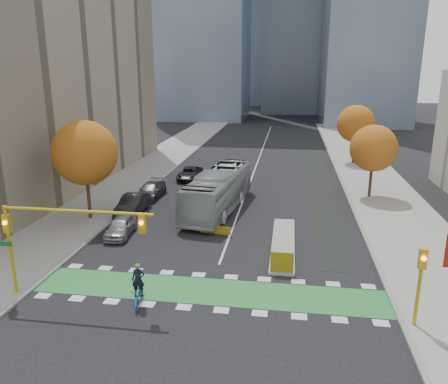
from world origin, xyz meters
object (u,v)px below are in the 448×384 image
(bus, at_px, (219,190))
(hazard_board, at_px, (282,262))
(parked_car_c, at_px, (151,190))
(parked_car_a, at_px, (120,226))
(tree_west, at_px, (85,153))
(traffic_signal_west, at_px, (52,229))
(tree_east_far, at_px, (356,124))
(traffic_signal_east, at_px, (421,276))
(parked_car_d, at_px, (190,173))
(parked_car_b, at_px, (133,205))
(tree_east_near, at_px, (373,148))
(cyclist, at_px, (139,291))

(bus, bearing_deg, hazard_board, -56.92)
(bus, relative_size, parked_car_c, 2.60)
(parked_car_a, bearing_deg, parked_car_c, 90.42)
(tree_west, xyz_separation_m, traffic_signal_west, (4.07, -12.51, -1.58))
(tree_west, distance_m, tree_east_far, 35.73)
(traffic_signal_east, xyz_separation_m, bus, (-12.35, 16.64, -0.94))
(parked_car_a, height_order, parked_car_d, parked_car_a)
(traffic_signal_east, bearing_deg, tree_west, 150.93)
(parked_car_d, bearing_deg, traffic_signal_east, -57.74)
(parked_car_b, bearing_deg, traffic_signal_east, -37.01)
(hazard_board, bearing_deg, tree_east_far, 75.88)
(tree_east_far, relative_size, traffic_signal_west, 0.90)
(hazard_board, relative_size, parked_car_d, 0.28)
(parked_car_a, relative_size, parked_car_d, 0.84)
(hazard_board, height_order, tree_west, tree_west)
(parked_car_c, xyz_separation_m, parked_car_d, (2.14, 7.61, -0.03))
(bus, xyz_separation_m, parked_car_d, (-5.02, 10.39, -1.11))
(parked_car_b, distance_m, parked_car_c, 5.00)
(tree_east_far, xyz_separation_m, parked_car_d, (-19.36, -11.48, -4.55))
(tree_east_far, xyz_separation_m, parked_car_a, (-20.63, -29.08, -4.53))
(tree_east_near, height_order, traffic_signal_east, tree_east_near)
(tree_west, xyz_separation_m, traffic_signal_east, (22.50, -12.51, -2.88))
(tree_west, xyz_separation_m, bus, (10.15, 4.13, -3.82))
(tree_west, bearing_deg, parked_car_d, 70.52)
(traffic_signal_west, bearing_deg, hazard_board, 21.55)
(hazard_board, bearing_deg, traffic_signal_east, -35.92)
(tree_west, relative_size, tree_east_far, 1.08)
(traffic_signal_west, relative_size, parked_car_b, 1.70)
(hazard_board, relative_size, parked_car_b, 0.28)
(traffic_signal_west, distance_m, parked_car_b, 14.82)
(hazard_board, distance_m, traffic_signal_east, 8.26)
(cyclist, xyz_separation_m, parked_car_a, (-4.73, 9.42, -0.09))
(tree_east_far, height_order, parked_car_c, tree_east_far)
(hazard_board, bearing_deg, tree_west, 154.01)
(parked_car_a, xyz_separation_m, parked_car_d, (1.26, 17.61, -0.02))
(tree_east_far, height_order, bus, tree_east_far)
(tree_west, bearing_deg, tree_east_near, 22.62)
(traffic_signal_east, bearing_deg, parked_car_b, 143.51)
(parked_car_a, height_order, parked_car_b, parked_car_b)
(tree_east_far, xyz_separation_m, parked_car_c, (-21.50, -19.08, -4.52))
(bus, bearing_deg, tree_east_near, 29.93)
(traffic_signal_west, relative_size, parked_car_d, 1.72)
(hazard_board, distance_m, parked_car_c, 19.64)
(tree_east_near, relative_size, parked_car_b, 1.41)
(tree_west, distance_m, cyclist, 15.92)
(hazard_board, bearing_deg, parked_car_d, 115.95)
(bus, bearing_deg, traffic_signal_west, -103.10)
(hazard_board, xyz_separation_m, traffic_signal_west, (-11.93, -4.71, 3.23))
(parked_car_c, bearing_deg, tree_east_near, 10.42)
(tree_east_far, relative_size, traffic_signal_east, 1.87)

